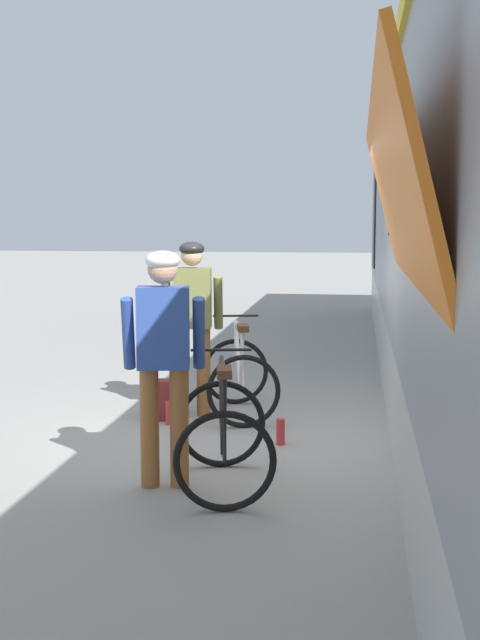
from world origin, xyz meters
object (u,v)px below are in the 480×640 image
Objects in this scene: cyclist_near_in_olive at (192,312)px; cyclist_far_in_blue at (164,347)px; bicycle_far_black at (223,435)px; bicycle_near_white at (239,377)px; water_bottle_near_the_bikes at (281,431)px; water_bottle_by_the_backpack at (169,413)px; backpack_on_platform at (161,400)px.

cyclist_near_in_olive is 1.00× the size of cyclist_far_in_blue.
cyclist_far_in_blue is 0.79m from bicycle_far_black.
cyclist_near_in_olive is 1.49× the size of bicycle_far_black.
bicycle_near_white is 2.26m from bicycle_far_black.
cyclist_far_in_blue is at bearing -95.95° from bicycle_near_white.
cyclist_near_in_olive is 1.47× the size of bicycle_near_white.
cyclist_far_in_blue is at bearing -120.91° from water_bottle_near_the_bikes.
bicycle_far_black is at bearing 2.06° from cyclist_far_in_blue.
cyclist_far_in_blue is 1.49× the size of bicycle_far_black.
cyclist_near_in_olive is 1.66m from water_bottle_near_the_bikes.
water_bottle_by_the_backpack is at bearing -142.95° from bicycle_near_white.
cyclist_near_in_olive reaches higher than backpack_on_platform.
cyclist_far_in_blue reaches higher than bicycle_near_white.
backpack_on_platform is 1.46m from water_bottle_near_the_bikes.
bicycle_near_white is 1.17m from water_bottle_near_the_bikes.
cyclist_near_in_olive is 2.22m from cyclist_far_in_blue.
cyclist_near_in_olive reaches higher than bicycle_far_black.
backpack_on_platform reaches higher than water_bottle_by_the_backpack.
water_bottle_by_the_backpack is at bearing 114.86° from bicycle_far_black.
cyclist_near_in_olive is 2.38m from bicycle_far_black.
water_bottle_near_the_bikes is (0.75, 1.25, -0.94)m from cyclist_far_in_blue.
bicycle_near_white is at bearing 84.05° from cyclist_far_in_blue.
bicycle_near_white is at bearing 7.11° from cyclist_near_in_olive.
cyclist_near_in_olive reaches higher than water_bottle_by_the_backpack.
cyclist_near_in_olive is 0.81m from bicycle_near_white.
cyclist_near_in_olive is 7.51× the size of water_bottle_near_the_bikes.
backpack_on_platform is 1.70× the size of water_bottle_near_the_bikes.
bicycle_far_black is at bearing -66.08° from backpack_on_platform.
backpack_on_platform is (-0.95, 1.97, -0.20)m from bicycle_far_black.
bicycle_near_white is at bearing 18.82° from backpack_on_platform.
bicycle_near_white reaches higher than water_bottle_near_the_bikes.
water_bottle_by_the_backpack is at bearing 102.14° from cyclist_far_in_blue.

